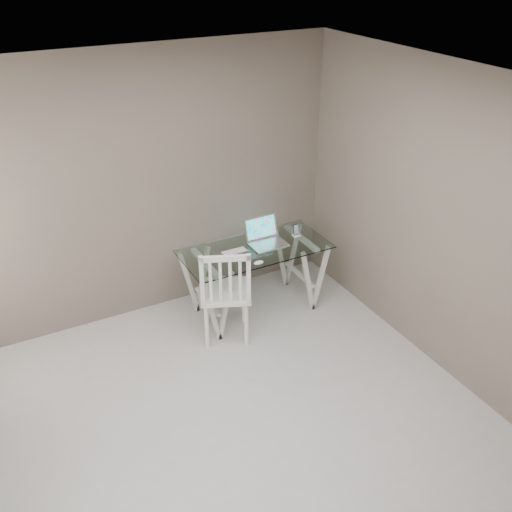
% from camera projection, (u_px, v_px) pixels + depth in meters
% --- Properties ---
extents(room, '(4.50, 4.52, 2.71)m').
position_uv_depth(room, '(241.00, 259.00, 3.62)').
color(room, '#B0ADA9').
rests_on(room, ground).
extents(desk, '(1.50, 0.70, 0.75)m').
position_uv_depth(desk, '(255.00, 279.00, 5.93)').
color(desk, silver).
rests_on(desk, ground).
extents(chair, '(0.62, 0.62, 1.03)m').
position_uv_depth(chair, '(225.00, 291.00, 5.40)').
color(chair, white).
rests_on(chair, ground).
extents(laptop, '(0.36, 0.33, 0.25)m').
position_uv_depth(laptop, '(265.00, 237.00, 5.84)').
color(laptop, silver).
rests_on(laptop, desk).
extents(keyboard, '(0.27, 0.11, 0.01)m').
position_uv_depth(keyboard, '(234.00, 252.00, 5.69)').
color(keyboard, silver).
rests_on(keyboard, desk).
extents(mouse, '(0.10, 0.06, 0.03)m').
position_uv_depth(mouse, '(259.00, 263.00, 5.47)').
color(mouse, white).
rests_on(mouse, desk).
extents(phone_dock, '(0.07, 0.07, 0.13)m').
position_uv_depth(phone_dock, '(296.00, 233.00, 5.97)').
color(phone_dock, white).
rests_on(phone_dock, desk).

